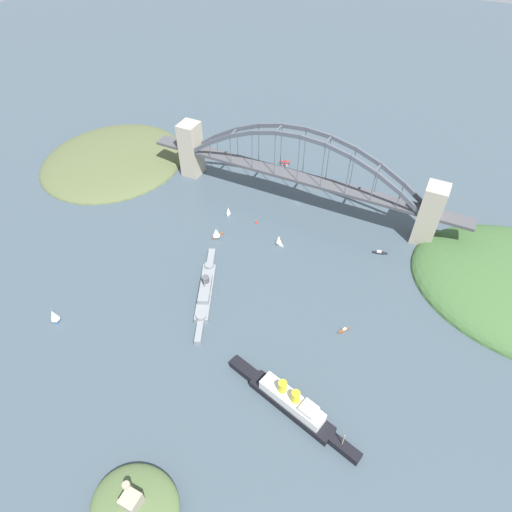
# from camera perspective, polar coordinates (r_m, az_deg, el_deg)

# --- Properties ---
(ground_plane) EXTENTS (1400.00, 1400.00, 0.00)m
(ground_plane) POSITION_cam_1_polar(r_m,az_deg,el_deg) (372.99, 5.43, 6.91)
(ground_plane) COLOR #3D4C56
(harbor_arch_bridge) EXTENTS (268.37, 17.26, 66.86)m
(harbor_arch_bridge) POSITION_cam_1_polar(r_m,az_deg,el_deg) (357.33, 5.71, 10.28)
(harbor_arch_bridge) COLOR #ADA38E
(harbor_arch_bridge) RESTS_ON ground
(headland_east_shore) EXTENTS (129.87, 139.13, 17.96)m
(headland_east_shore) POSITION_cam_1_polar(r_m,az_deg,el_deg) (446.14, -17.71, 11.87)
(headland_east_shore) COLOR #515B38
(headland_east_shore) RESTS_ON ground
(ocean_liner) EXTENTS (84.96, 28.57, 19.49)m
(ocean_liner) POSITION_cam_1_polar(r_m,az_deg,el_deg) (249.12, 4.60, -18.59)
(ocean_liner) COLOR black
(ocean_liner) RESTS_ON ground
(naval_cruiser) EXTENTS (37.03, 76.82, 17.49)m
(naval_cruiser) POSITION_cam_1_polar(r_m,az_deg,el_deg) (298.31, -6.59, -4.49)
(naval_cruiser) COLOR gray
(naval_cruiser) RESTS_ON ground
(fort_island_mid_harbor) EXTENTS (42.62, 37.30, 18.54)m
(fort_island_mid_harbor) POSITION_cam_1_polar(r_m,az_deg,el_deg) (237.35, -15.52, -28.96)
(fort_island_mid_harbor) COLOR #4C6038
(fort_island_mid_harbor) RESTS_ON ground
(seaplane_taxiing_near_bridge) EXTENTS (10.26, 7.37, 4.84)m
(seaplane_taxiing_near_bridge) POSITION_cam_1_polar(r_m,az_deg,el_deg) (418.46, 3.80, 12.01)
(seaplane_taxiing_near_bridge) COLOR #B7B7B2
(seaplane_taxiing_near_bridge) RESTS_ON ground
(small_boat_0) EXTENTS (4.83, 6.75, 8.24)m
(small_boat_0) POSITION_cam_1_polar(r_m,az_deg,el_deg) (357.67, -3.64, 5.90)
(small_boat_0) COLOR silver
(small_boat_0) RESTS_ON ground
(small_boat_1) EXTENTS (10.80, 4.50, 2.29)m
(small_boat_1) POSITION_cam_1_polar(r_m,az_deg,el_deg) (337.72, 15.82, 0.45)
(small_boat_1) COLOR black
(small_boat_1) RESTS_ON ground
(small_boat_2) EXTENTS (7.60, 5.63, 9.55)m
(small_boat_2) POSITION_cam_1_polar(r_m,az_deg,el_deg) (330.20, 2.99, 2.15)
(small_boat_2) COLOR silver
(small_boat_2) RESTS_ON ground
(small_boat_3) EXTENTS (7.74, 10.18, 9.66)m
(small_boat_3) POSITION_cam_1_polar(r_m,az_deg,el_deg) (336.90, -5.21, 3.05)
(small_boat_3) COLOR brown
(small_boat_3) RESTS_ON ground
(small_boat_4) EXTENTS (5.90, 7.27, 2.21)m
(small_boat_4) POSITION_cam_1_polar(r_m,az_deg,el_deg) (284.49, 11.37, -9.46)
(small_boat_4) COLOR brown
(small_boat_4) RESTS_ON ground
(small_boat_5) EXTENTS (9.72, 8.08, 10.77)m
(small_boat_5) POSITION_cam_1_polar(r_m,az_deg,el_deg) (309.09, -24.89, -7.01)
(small_boat_5) COLOR #234C8C
(small_boat_5) RESTS_ON ground
(channel_marker_buoy) EXTENTS (2.20, 2.20, 2.75)m
(channel_marker_buoy) POSITION_cam_1_polar(r_m,az_deg,el_deg) (350.45, 0.02, 4.47)
(channel_marker_buoy) COLOR red
(channel_marker_buoy) RESTS_ON ground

